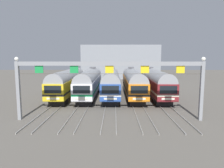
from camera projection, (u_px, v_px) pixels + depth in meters
name	position (u px, v px, depth m)	size (l,w,h in m)	color
ground_plane	(111.00, 97.00, 35.97)	(160.00, 160.00, 0.00)	#5B564F
track_bed	(112.00, 84.00, 52.81)	(16.79, 70.00, 0.15)	gray
commuter_train_yellow	(68.00, 82.00, 35.71)	(2.88, 18.06, 5.05)	gold
commuter_train_white	(90.00, 82.00, 35.67)	(2.88, 18.06, 5.05)	white
commuter_train_blue	(111.00, 82.00, 35.62)	(2.88, 18.06, 5.05)	#284C9E
commuter_train_orange	(133.00, 82.00, 35.57)	(2.88, 18.06, 5.05)	orange
commuter_train_maroon	(155.00, 82.00, 35.53)	(2.88, 18.06, 5.05)	maroon
catenary_gantry	(109.00, 73.00, 21.91)	(20.53, 0.44, 6.97)	gray
maintenance_building	(120.00, 62.00, 69.42)	(25.59, 10.00, 10.97)	gray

